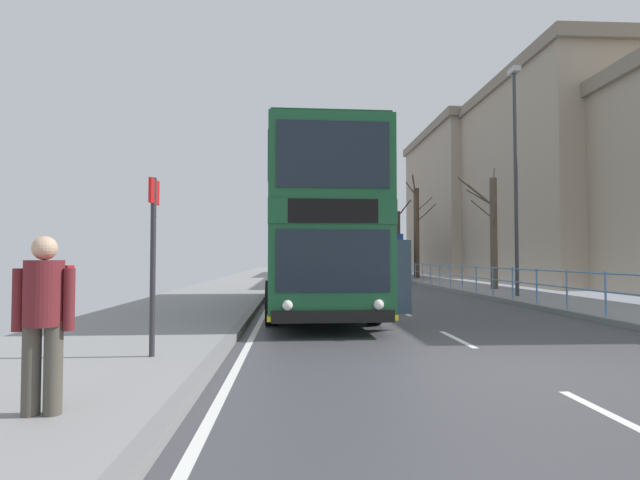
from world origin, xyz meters
name	(u,v)px	position (x,y,z in m)	size (l,w,h in m)	color
ground	(467,367)	(-0.72, 0.00, 0.04)	(15.80, 140.00, 0.20)	#414146
double_decker_bus_main	(314,231)	(-2.54, 7.86, 2.35)	(3.43, 10.78, 4.49)	#19512D
background_bus_far_lane	(373,256)	(2.96, 31.02, 1.73)	(2.75, 10.43, 3.17)	navy
pedestrian_railing_far_kerb	(462,273)	(4.45, 15.29, 0.87)	(0.05, 31.19, 1.10)	#598CC6
pedestrian_with_backpack	(45,310)	(-5.42, -2.20, 1.08)	(0.55, 0.54, 1.62)	#4C473D
bus_stop_sign_near	(153,246)	(-5.18, 0.46, 1.74)	(0.08, 0.44, 2.59)	#2D2D33
street_lamp_far_side	(515,165)	(5.21, 11.40, 5.08)	(0.28, 0.60, 8.63)	#38383D
bare_tree_far_00	(493,230)	(6.07, 15.74, 2.84)	(2.34, 2.74, 5.76)	brown
bare_tree_far_01	(398,240)	(6.09, 37.01, 3.13)	(2.51, 2.68, 6.44)	#423328
bare_tree_far_02	(417,231)	(5.73, 28.71, 3.51)	(1.87, 2.12, 7.35)	#4C3D2D
background_building_00	(494,203)	(15.03, 37.42, 6.51)	(13.18, 15.66, 12.97)	gray
background_building_01	(567,182)	(14.29, 23.94, 6.42)	(10.04, 16.43, 12.79)	gray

